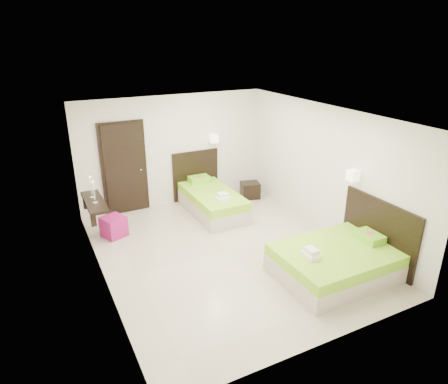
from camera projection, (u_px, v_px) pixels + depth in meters
name	position (u px, v px, depth m)	size (l,w,h in m)	color
floor	(226.00, 252.00, 7.61)	(5.50, 5.50, 0.00)	#BFB39E
bed_single	(211.00, 199.00, 9.25)	(1.18, 1.97, 1.63)	#BDB3A2
bed_double	(338.00, 260.00, 6.79)	(1.94, 1.65, 1.60)	#BDB3A2
nightstand	(250.00, 190.00, 10.06)	(0.45, 0.40, 0.40)	black
ottoman	(114.00, 227.00, 8.13)	(0.42, 0.42, 0.42)	#911358
door	(124.00, 169.00, 8.95)	(1.02, 0.15, 2.14)	black
console_shelf	(94.00, 202.00, 7.76)	(0.35, 1.20, 0.78)	black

